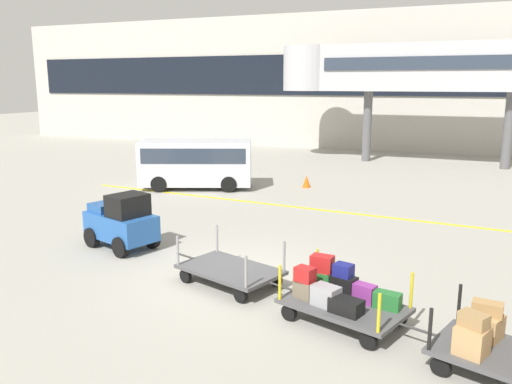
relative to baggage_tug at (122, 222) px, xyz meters
name	(u,v)px	position (x,y,z in m)	size (l,w,h in m)	color
ground_plane	(230,275)	(3.72, -0.79, -0.75)	(120.00, 120.00, 0.00)	#9E9B91
apron_lead_line	(274,205)	(2.12, 6.54, -0.75)	(17.27, 0.20, 0.01)	yellow
terminal_building	(393,81)	(3.72, 25.19, 3.90)	(60.93, 2.51, 9.29)	#BCB7AD
jet_bridge	(407,69)	(5.30, 19.20, 4.58)	(15.72, 3.00, 6.70)	#B7B7BC
baggage_tug	(122,222)	(0.00, 0.00, 0.00)	(2.34, 1.76, 1.58)	#2659A5
baggage_cart_lead	(230,270)	(3.95, -1.30, -0.41)	(3.08, 2.05, 1.10)	#4C4C4F
baggage_cart_middle	(339,295)	(6.70, -2.16, -0.22)	(3.08, 2.05, 1.13)	#4C4C4F
shuttle_van	(196,160)	(-2.18, 8.24, 0.48)	(5.16, 3.54, 2.10)	silver
safety_cone_near	(306,181)	(2.28, 10.21, -0.48)	(0.36, 0.36, 0.55)	#EA590F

